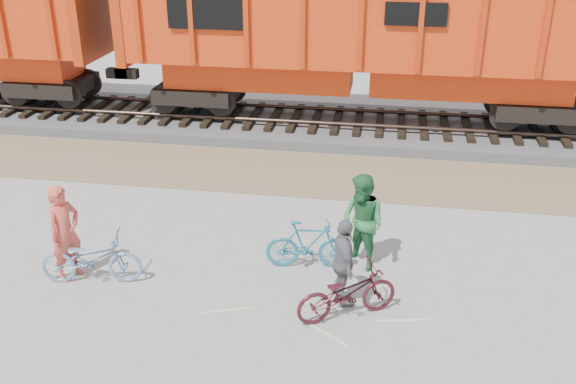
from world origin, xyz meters
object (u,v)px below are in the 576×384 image
Objects in this scene: hopper_car_center at (363,34)px; bicycle_maroon at (347,293)px; person_solo at (65,233)px; person_woman at (344,263)px; bicycle_blue at (91,259)px; bicycle_teal at (309,245)px; person_man at (362,223)px.

hopper_car_center is 9.97m from bicycle_maroon.
person_woman is at bearing -68.96° from person_solo.
bicycle_blue is at bearing -79.73° from person_solo.
person_man is at bearing -85.94° from bicycle_teal.
hopper_car_center is 10.61m from person_solo.
bicycle_teal is 0.88× the size of person_solo.
bicycle_blue reaches higher than bicycle_maroon.
hopper_car_center reaches higher than person_man.
person_solo is 5.17m from person_woman.
person_man reaches higher than bicycle_teal.
person_woman reaches higher than bicycle_maroon.
person_man reaches higher than person_solo.
person_man is at bearing -29.03° from person_woman.
person_solo is 0.98× the size of person_man.
bicycle_blue is 4.08m from bicycle_teal.
person_solo is (-4.89, -9.18, -2.07)m from hopper_car_center.
bicycle_maroon is 5.31m from person_solo.
bicycle_blue is 4.78m from bicycle_maroon.
bicycle_maroon is at bearing 175.46° from person_woman.
hopper_car_center is at bearing -35.21° from bicycle_blue.
person_solo is (-4.41, -1.07, 0.44)m from bicycle_teal.
bicycle_maroon is at bearing -87.73° from hopper_car_center.
bicycle_teal is at bearing -93.35° from hopper_car_center.
bicycle_maroon is (4.77, -0.35, -0.01)m from bicycle_blue.
bicycle_teal is (-0.48, -8.12, -2.51)m from hopper_car_center.
bicycle_blue is at bearing -124.23° from person_man.
bicycle_maroon is at bearing -104.10° from bicycle_blue.
person_man is (0.52, -7.92, -2.05)m from hopper_car_center.
person_solo is at bearing -126.60° from person_man.
hopper_car_center reaches higher than bicycle_teal.
hopper_car_center reaches higher than bicycle_blue.
hopper_car_center reaches higher than person_solo.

